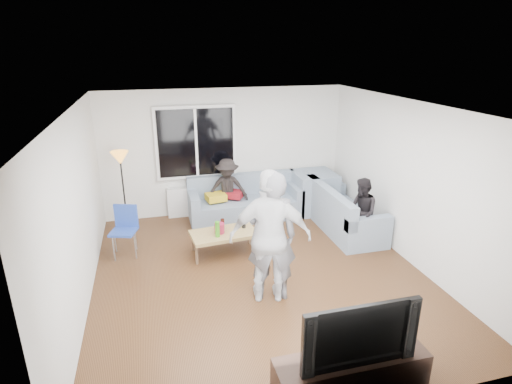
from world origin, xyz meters
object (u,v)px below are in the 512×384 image
object	(u,v)px
sofa_right_section	(345,209)
spectator_right	(362,212)
player_right	(270,237)
television	(355,329)
coffee_table	(224,243)
player_left	(272,237)
side_chair	(124,232)
floor_lamp	(124,192)
sofa_back_section	(245,198)
tv_console	(351,375)
spectator_back	(227,189)

from	to	relation	value
sofa_right_section	spectator_right	world-z (taller)	spectator_right
player_right	television	world-z (taller)	player_right
coffee_table	player_left	world-z (taller)	player_left
side_chair	floor_lamp	world-z (taller)	floor_lamp
sofa_back_section	television	distance (m)	4.78
coffee_table	tv_console	distance (m)	3.38
player_left	spectator_right	xyz separation A→B (m)	(2.02, 1.20, -0.33)
player_left	spectator_right	bearing A→B (deg)	-139.17
player_right	spectator_back	xyz separation A→B (m)	(-0.02, 2.96, -0.31)
coffee_table	television	xyz separation A→B (m)	(0.70, -3.30, 0.58)
sofa_right_section	side_chair	distance (m)	4.07
player_right	spectator_right	size ratio (longest dim) A/B	1.55
sofa_back_section	floor_lamp	distance (m)	2.39
sofa_back_section	coffee_table	distance (m)	1.65
side_chair	spectator_back	xyz separation A→B (m)	(2.00, 1.13, 0.21)
spectator_back	television	world-z (taller)	spectator_back
side_chair	spectator_back	distance (m)	2.30
tv_console	television	world-z (taller)	television
player_right	television	size ratio (longest dim) A/B	1.58
coffee_table	tv_console	world-z (taller)	tv_console
sofa_back_section	player_right	world-z (taller)	player_right
spectator_right	player_right	bearing A→B (deg)	-53.10
sofa_back_section	floor_lamp	bearing A→B (deg)	-178.58
sofa_right_section	spectator_back	xyz separation A→B (m)	(-2.07, 1.10, 0.21)
player_left	spectator_back	bearing A→B (deg)	-78.90
tv_console	coffee_table	bearing A→B (deg)	102.02
television	coffee_table	bearing A→B (deg)	102.02
sofa_back_section	tv_console	xyz separation A→B (m)	(-0.02, -4.77, -0.20)
floor_lamp	player_left	bearing A→B (deg)	-54.30
sofa_back_section	side_chair	bearing A→B (deg)	-155.02
spectator_back	spectator_right	bearing A→B (deg)	-28.71
coffee_table	spectator_right	xyz separation A→B (m)	(2.43, -0.24, 0.41)
player_left	spectator_back	size ratio (longest dim) A/B	1.47
player_left	television	xyz separation A→B (m)	(0.29, -1.86, -0.15)
player_left	player_right	size ratio (longest dim) A/B	0.99
sofa_right_section	spectator_right	bearing A→B (deg)	-180.00
spectator_right	tv_console	world-z (taller)	spectator_right
spectator_right	floor_lamp	bearing A→B (deg)	-105.97
coffee_table	spectator_back	world-z (taller)	spectator_back
sofa_right_section	floor_lamp	world-z (taller)	floor_lamp
television	sofa_back_section	bearing A→B (deg)	89.77
spectator_back	sofa_back_section	bearing A→B (deg)	6.46
sofa_right_section	coffee_table	distance (m)	2.48
side_chair	player_left	bearing A→B (deg)	-23.35
side_chair	spectator_back	world-z (taller)	spectator_back
coffee_table	floor_lamp	world-z (taller)	floor_lamp
side_chair	floor_lamp	distance (m)	1.10
sofa_right_section	tv_console	distance (m)	4.09
sofa_back_section	tv_console	size ratio (longest dim) A/B	1.44
spectator_back	television	bearing A→B (deg)	-74.71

